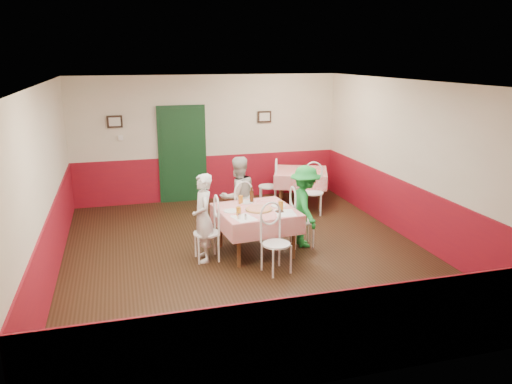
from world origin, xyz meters
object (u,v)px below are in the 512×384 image
object	(u,v)px
chair_right	(302,221)
main_table	(256,231)
chair_far	(239,212)
chair_near	(276,244)
second_table	(300,187)
diner_right	(305,206)
beer_bottle	(252,196)
chair_left	(207,233)
diner_far	(238,197)
chair_second_b	(313,193)
chair_second_a	(268,186)
wallet	(279,211)
pizza	(259,209)
glass_c	(241,200)
glass_a	(239,211)
glass_b	(281,206)
diner_left	(203,218)

from	to	relation	value
chair_right	main_table	bearing A→B (deg)	100.51
chair_far	chair_near	distance (m)	1.70
second_table	diner_right	size ratio (longest dim) A/B	0.79
beer_bottle	diner_right	world-z (taller)	diner_right
chair_left	diner_far	distance (m)	1.27
chair_left	chair_second_b	bearing A→B (deg)	125.01
second_table	chair_right	bearing A→B (deg)	-109.92
main_table	chair_far	world-z (taller)	chair_far
chair_second_a	wallet	bearing A→B (deg)	8.25
pizza	diner_far	size ratio (longest dim) A/B	0.29
main_table	beer_bottle	bearing A→B (deg)	85.49
chair_right	diner_far	xyz separation A→B (m)	(-0.94, 0.81, 0.28)
main_table	glass_c	world-z (taller)	glass_c
beer_bottle	chair_far	bearing A→B (deg)	104.17
chair_right	beer_bottle	bearing A→B (deg)	74.26
pizza	chair_near	bearing A→B (deg)	-86.04
glass_c	chair_second_b	bearing A→B (deg)	35.97
chair_right	glass_a	distance (m)	1.31
glass_b	chair_second_a	bearing A→B (deg)	77.39
glass_b	chair_left	bearing A→B (deg)	176.27
chair_left	diner_far	bearing A→B (deg)	141.92
chair_right	pizza	bearing A→B (deg)	105.45
chair_second_b	second_table	bearing A→B (deg)	111.49
second_table	chair_second_b	world-z (taller)	chair_second_b
chair_near	glass_a	size ratio (longest dim) A/B	6.46
glass_a	glass_b	xyz separation A→B (m)	(0.73, 0.10, 0.01)
glass_c	beer_bottle	size ratio (longest dim) A/B	0.58
chair_second_a	glass_b	size ratio (longest dim) A/B	5.97
chair_near	diner_right	world-z (taller)	diner_right
chair_left	beer_bottle	size ratio (longest dim) A/B	3.68
second_table	chair_far	size ratio (longest dim) A/B	1.24
chair_second_a	wallet	world-z (taller)	chair_second_a
chair_second_a	chair_left	bearing A→B (deg)	-13.67
second_table	glass_b	size ratio (longest dim) A/B	7.42
diner_right	chair_far	bearing A→B (deg)	57.61
chair_near	diner_right	distance (m)	1.26
chair_second_b	glass_a	size ratio (longest dim) A/B	6.46
second_table	chair_right	xyz separation A→B (m)	(-0.87, -2.40, 0.08)
diner_right	chair_second_b	bearing A→B (deg)	-21.20
chair_far	second_table	bearing A→B (deg)	-152.39
glass_c	diner_far	distance (m)	0.54
chair_second_a	diner_right	distance (m)	2.41
chair_left	chair_second_a	bearing A→B (deg)	144.42
second_table	glass_c	world-z (taller)	glass_c
chair_left	glass_b	bearing A→B (deg)	85.85
beer_bottle	diner_left	size ratio (longest dim) A/B	0.17
wallet	chair_left	bearing A→B (deg)	165.57
beer_bottle	glass_a	bearing A→B (deg)	-120.85
main_table	chair_left	size ratio (longest dim) A/B	1.36
diner_left	glass_b	bearing A→B (deg)	87.07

